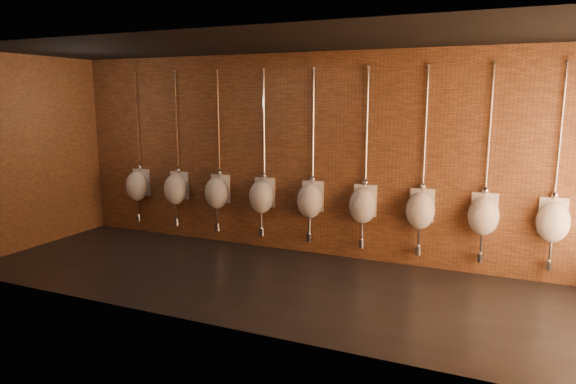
# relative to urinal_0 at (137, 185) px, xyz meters

# --- Properties ---
(ground) EXTENTS (8.50, 8.50, 0.00)m
(ground) POSITION_rel_urinal_0_xyz_m (3.21, -1.35, -0.91)
(ground) COLOR black
(ground) RESTS_ON ground
(room_shell) EXTENTS (8.54, 3.04, 3.22)m
(room_shell) POSITION_rel_urinal_0_xyz_m (3.21, -1.35, 1.10)
(room_shell) COLOR black
(room_shell) RESTS_ON ground
(urinal_0) EXTENTS (0.43, 0.38, 2.72)m
(urinal_0) POSITION_rel_urinal_0_xyz_m (0.00, 0.00, 0.00)
(urinal_0) COLOR white
(urinal_0) RESTS_ON ground
(urinal_1) EXTENTS (0.43, 0.38, 2.72)m
(urinal_1) POSITION_rel_urinal_0_xyz_m (0.86, 0.00, 0.00)
(urinal_1) COLOR white
(urinal_1) RESTS_ON ground
(urinal_2) EXTENTS (0.43, 0.38, 2.72)m
(urinal_2) POSITION_rel_urinal_0_xyz_m (1.72, 0.00, 0.00)
(urinal_2) COLOR white
(urinal_2) RESTS_ON ground
(urinal_3) EXTENTS (0.43, 0.38, 2.72)m
(urinal_3) POSITION_rel_urinal_0_xyz_m (2.58, 0.00, 0.00)
(urinal_3) COLOR white
(urinal_3) RESTS_ON ground
(urinal_4) EXTENTS (0.43, 0.38, 2.72)m
(urinal_4) POSITION_rel_urinal_0_xyz_m (3.44, 0.00, 0.00)
(urinal_4) COLOR white
(urinal_4) RESTS_ON ground
(urinal_5) EXTENTS (0.43, 0.38, 2.72)m
(urinal_5) POSITION_rel_urinal_0_xyz_m (4.30, 0.00, 0.00)
(urinal_5) COLOR white
(urinal_5) RESTS_ON ground
(urinal_6) EXTENTS (0.43, 0.38, 2.72)m
(urinal_6) POSITION_rel_urinal_0_xyz_m (5.16, 0.00, 0.00)
(urinal_6) COLOR white
(urinal_6) RESTS_ON ground
(urinal_7) EXTENTS (0.43, 0.38, 2.72)m
(urinal_7) POSITION_rel_urinal_0_xyz_m (6.02, 0.00, 0.00)
(urinal_7) COLOR white
(urinal_7) RESTS_ON ground
(urinal_8) EXTENTS (0.43, 0.38, 2.72)m
(urinal_8) POSITION_rel_urinal_0_xyz_m (6.88, 0.00, 0.00)
(urinal_8) COLOR white
(urinal_8) RESTS_ON ground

